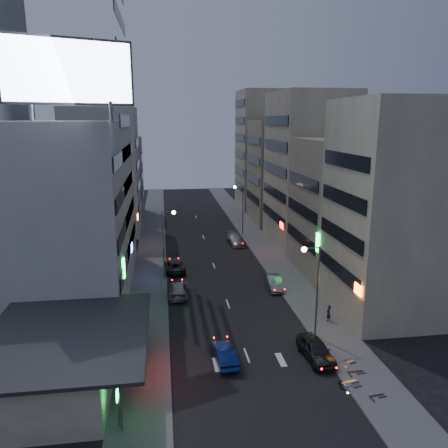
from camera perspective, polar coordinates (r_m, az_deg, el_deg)
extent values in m
plane|color=black|center=(32.64, 4.42, -20.25)|extent=(180.00, 180.00, 0.00)
cube|color=#4C4C4F|center=(59.31, -9.51, -4.44)|extent=(4.00, 120.00, 0.12)
cube|color=#4C4C4F|center=(60.94, 5.73, -3.83)|extent=(4.00, 120.00, 0.12)
cube|color=#BCB293|center=(33.73, -21.36, -16.43)|extent=(8.00, 12.00, 3.60)
cube|color=black|center=(32.61, -19.90, -13.50)|extent=(11.00, 13.00, 0.25)
cube|color=black|center=(32.29, -12.44, -14.55)|extent=(0.12, 4.00, 0.90)
cube|color=#FF1E14|center=(32.29, -12.30, -14.55)|extent=(0.04, 3.70, 0.70)
cube|color=#B3B3AE|center=(48.58, -20.84, 1.78)|extent=(14.00, 24.00, 18.00)
cube|color=#BCB293|center=(43.34, 21.30, 1.77)|extent=(10.00, 11.00, 20.00)
cube|color=gray|center=(54.03, 15.71, 2.18)|extent=(11.00, 12.00, 16.00)
cube|color=#BCB293|center=(65.39, 10.93, 6.98)|extent=(10.00, 14.00, 22.00)
cube|color=#B3B3AE|center=(72.53, -15.54, 6.56)|extent=(11.00, 10.00, 20.00)
cube|color=gray|center=(85.70, -14.69, 5.91)|extent=(12.00, 10.00, 15.00)
cube|color=gray|center=(79.99, 7.74, 6.80)|extent=(11.00, 12.00, 18.00)
cube|color=#BCB293|center=(93.34, 5.75, 9.64)|extent=(12.00, 12.00, 24.00)
cylinder|color=#595B60|center=(37.79, -23.88, 13.34)|extent=(0.30, 0.30, 1.50)
cylinder|color=#595B60|center=(36.68, -14.56, 14.07)|extent=(0.30, 0.30, 1.50)
cube|color=black|center=(37.29, -19.67, 18.27)|extent=(9.52, 3.75, 5.00)
cube|color=#BFD5FF|center=(37.07, -19.61, 18.30)|extent=(9.04, 3.34, 4.60)
cylinder|color=#595B60|center=(37.47, 12.09, -8.75)|extent=(0.16, 0.16, 8.00)
cylinder|color=#595B60|center=(35.96, 11.34, -3.08)|extent=(1.40, 0.10, 0.10)
sphere|color=#FFD88C|center=(35.80, 10.42, -3.28)|extent=(0.44, 0.44, 0.44)
cylinder|color=#595B60|center=(50.44, -7.95, -2.76)|extent=(0.16, 0.16, 8.00)
cylinder|color=#595B60|center=(49.51, -7.28, 1.60)|extent=(1.40, 0.10, 0.10)
sphere|color=#FFD88C|center=(49.54, -6.58, 1.51)|extent=(0.44, 0.44, 0.44)
cylinder|color=#595B60|center=(69.05, 2.48, 1.76)|extent=(0.16, 0.16, 8.00)
cylinder|color=#595B60|center=(68.24, 1.93, 4.96)|extent=(1.40, 0.10, 0.10)
sphere|color=#FFD88C|center=(68.16, 1.43, 4.86)|extent=(0.44, 0.44, 0.44)
imported|color=#242429|center=(35.79, 11.92, -15.79)|extent=(2.21, 4.71, 1.56)
imported|color=gray|center=(48.61, 6.51, -7.60)|extent=(1.60, 4.30, 1.40)
imported|color=#27262B|center=(53.95, -6.45, -5.44)|extent=(2.54, 5.14, 1.40)
imported|color=#909497|center=(65.11, 1.56, -1.98)|extent=(2.46, 5.42, 1.54)
imported|color=navy|center=(34.71, 0.10, -16.65)|extent=(1.68, 4.21, 1.36)
imported|color=gray|center=(46.69, -6.02, -8.49)|extent=(2.27, 4.97, 1.41)
imported|color=black|center=(41.80, 13.50, -11.25)|extent=(0.66, 0.63, 1.53)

